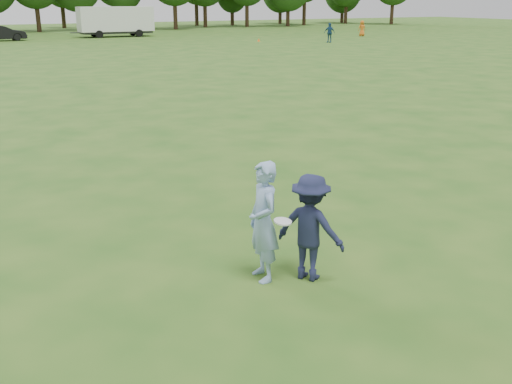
% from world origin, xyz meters
% --- Properties ---
extents(ground, '(200.00, 200.00, 0.00)m').
position_xyz_m(ground, '(0.00, 0.00, 0.00)').
color(ground, '#234E16').
rests_on(ground, ground).
extents(thrower, '(0.51, 0.72, 1.85)m').
position_xyz_m(thrower, '(0.27, -0.24, 0.92)').
color(thrower, '#83A1CB').
rests_on(thrower, ground).
extents(defender, '(1.11, 1.23, 1.65)m').
position_xyz_m(defender, '(0.90, -0.55, 0.83)').
color(defender, '#1B1F3B').
rests_on(defender, ground).
extents(player_far_b, '(0.97, 1.14, 1.84)m').
position_xyz_m(player_far_b, '(30.09, 41.90, 0.92)').
color(player_far_b, navy).
rests_on(player_far_b, ground).
extents(player_far_c, '(0.93, 0.71, 1.70)m').
position_xyz_m(player_far_c, '(38.96, 48.49, 0.85)').
color(player_far_c, orange).
rests_on(player_far_c, ground).
extents(car_f, '(4.76, 2.18, 1.51)m').
position_xyz_m(car_f, '(2.24, 58.64, 0.76)').
color(car_f, black).
rests_on(car_f, ground).
extents(field_cone, '(0.28, 0.28, 0.30)m').
position_xyz_m(field_cone, '(24.73, 46.33, 0.15)').
color(field_cone, '#F3550C').
rests_on(field_cone, ground).
extents(disc_in_play, '(0.31, 0.30, 0.07)m').
position_xyz_m(disc_in_play, '(0.45, -0.51, 0.99)').
color(disc_in_play, white).
rests_on(disc_in_play, ground).
extents(cargo_trailer, '(9.00, 2.75, 3.20)m').
position_xyz_m(cargo_trailer, '(14.19, 60.07, 1.78)').
color(cargo_trailer, white).
rests_on(cargo_trailer, ground).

